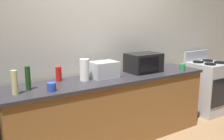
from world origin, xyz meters
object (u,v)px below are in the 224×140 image
(stove_range, at_px, (207,87))
(paper_towel_roll, at_px, (84,70))
(mug_green, at_px, (182,67))
(bottle_wine, at_px, (28,78))
(mug_blue, at_px, (52,87))
(bottle_hot_sauce, at_px, (59,74))
(bottle_vinegar, at_px, (15,83))
(toaster_oven, at_px, (104,70))
(microwave, at_px, (144,63))

(stove_range, xyz_separation_m, paper_towel_roll, (-2.37, 0.05, 0.57))
(paper_towel_roll, xyz_separation_m, mug_green, (1.51, -0.22, -0.09))
(bottle_wine, bearing_deg, stove_range, -0.08)
(paper_towel_roll, relative_size, mug_blue, 2.81)
(bottle_hot_sauce, bearing_deg, paper_towel_roll, -28.06)
(bottle_vinegar, distance_m, mug_blue, 0.37)
(toaster_oven, height_order, mug_green, toaster_oven)
(stove_range, distance_m, mug_blue, 2.92)
(mug_blue, bearing_deg, paper_towel_roll, 23.83)
(toaster_oven, bearing_deg, paper_towel_roll, -178.02)
(bottle_vinegar, bearing_deg, paper_towel_roll, 9.18)
(bottle_hot_sauce, bearing_deg, microwave, -7.05)
(stove_range, relative_size, microwave, 2.25)
(bottle_vinegar, height_order, mug_green, bottle_vinegar)
(paper_towel_roll, xyz_separation_m, bottle_vinegar, (-0.85, -0.14, -0.01))
(bottle_vinegar, bearing_deg, mug_blue, -13.56)
(stove_range, distance_m, paper_towel_roll, 2.44)
(microwave, relative_size, mug_blue, 5.00)
(microwave, height_order, mug_blue, microwave)
(bottle_vinegar, relative_size, bottle_wine, 0.96)
(stove_range, relative_size, mug_green, 11.41)
(microwave, relative_size, paper_towel_roll, 1.78)
(microwave, relative_size, mug_green, 5.07)
(microwave, bearing_deg, paper_towel_roll, 179.87)
(bottle_hot_sauce, distance_m, mug_blue, 0.44)
(stove_range, relative_size, bottle_wine, 4.13)
(paper_towel_roll, bearing_deg, bottle_wine, -176.24)
(toaster_oven, distance_m, bottle_hot_sauce, 0.59)
(bottle_wine, xyz_separation_m, bottle_hot_sauce, (0.42, 0.19, -0.04))
(toaster_oven, bearing_deg, bottle_hot_sauce, 166.27)
(bottle_vinegar, bearing_deg, stove_range, 1.55)
(bottle_vinegar, distance_m, mug_green, 2.36)
(stove_range, height_order, mug_green, stove_range)
(mug_blue, bearing_deg, bottle_hot_sauce, 58.95)
(bottle_wine, bearing_deg, mug_green, -4.61)
(bottle_vinegar, relative_size, bottle_hot_sauce, 1.40)
(toaster_oven, bearing_deg, mug_blue, -163.67)
(bottle_hot_sauce, xyz_separation_m, mug_blue, (-0.22, -0.37, -0.04))
(stove_range, distance_m, microwave, 1.54)
(stove_range, distance_m, bottle_hot_sauce, 2.71)
(toaster_oven, xyz_separation_m, mug_blue, (-0.79, -0.23, -0.06))
(toaster_oven, bearing_deg, stove_range, -1.66)
(paper_towel_roll, relative_size, bottle_vinegar, 1.07)
(bottle_hot_sauce, bearing_deg, bottle_vinegar, -153.42)
(microwave, xyz_separation_m, mug_blue, (-1.45, -0.22, -0.09))
(stove_range, xyz_separation_m, bottle_wine, (-3.07, 0.00, 0.57))
(bottle_wine, xyz_separation_m, mug_green, (2.21, -0.18, -0.08))
(microwave, distance_m, bottle_hot_sauce, 1.23)
(paper_towel_roll, height_order, bottle_vinegar, paper_towel_roll)
(microwave, xyz_separation_m, toaster_oven, (-0.65, 0.01, -0.03))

